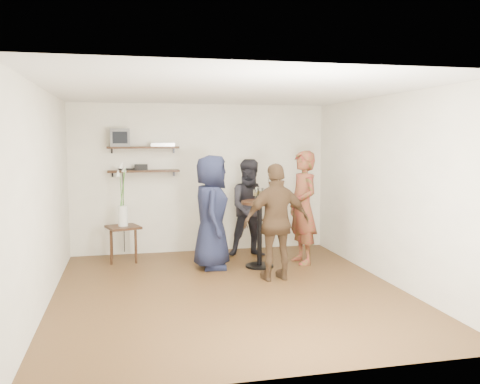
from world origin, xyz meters
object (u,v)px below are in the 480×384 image
drinks_table (260,225)px  person_brown (277,222)px  person_plaid (303,207)px  side_table (123,232)px  person_navy (211,212)px  radio (141,167)px  person_dark (252,208)px  crt_monitor (120,138)px  dvd_deck (162,145)px

drinks_table → person_brown: size_ratio=0.63×
drinks_table → person_plaid: person_plaid is taller
side_table → person_navy: bearing=-29.5°
person_plaid → person_navy: bearing=-97.5°
radio → side_table: bearing=-129.3°
person_plaid → person_brown: (-0.69, -0.84, -0.08)m
person_plaid → person_dark: bearing=-140.8°
side_table → person_plaid: person_plaid is taller
crt_monitor → person_dark: crt_monitor is taller
person_dark → crt_monitor: bearing=171.4°
side_table → person_dark: 2.16m
side_table → drinks_table: bearing=-22.4°
person_dark → person_navy: (-0.80, -0.65, 0.05)m
crt_monitor → person_plaid: crt_monitor is taller
crt_monitor → dvd_deck: size_ratio=0.80×
side_table → person_brown: size_ratio=0.37×
side_table → person_brown: 2.68m
side_table → person_brown: (2.13, -1.60, 0.34)m
side_table → person_navy: 1.58m
side_table → drinks_table: size_ratio=0.59×
person_dark → person_brown: bearing=-85.8°
dvd_deck → radio: dvd_deck is taller
person_dark → person_navy: 1.03m
person_plaid → person_brown: size_ratio=1.09×
dvd_deck → person_plaid: (2.13, -1.14, -0.99)m
dvd_deck → person_navy: dvd_deck is taller
dvd_deck → drinks_table: 2.23m
radio → person_brown: 2.77m
dvd_deck → side_table: (-0.68, -0.39, -1.41)m
crt_monitor → person_brown: bearing=-42.7°
dvd_deck → person_dark: (1.45, -0.49, -1.07)m
side_table → person_dark: bearing=-2.9°
person_plaid → person_brown: bearing=-46.6°
radio → side_table: 1.15m
side_table → person_navy: person_navy is taller
person_navy → person_brown: size_ratio=1.06×
crt_monitor → dvd_deck: (0.70, 0.00, -0.12)m
crt_monitor → person_plaid: size_ratio=0.18×
radio → person_navy: person_navy is taller
crt_monitor → radio: 0.60m
dvd_deck → radio: 0.53m
dvd_deck → radio: bearing=180.0°
dvd_deck → side_table: bearing=-150.4°
drinks_table → person_brown: person_brown is taller
drinks_table → person_plaid: 0.78m
person_dark → side_table: bearing=-178.6°
person_brown → person_plaid: bearing=-133.4°
crt_monitor → person_plaid: 3.25m
drinks_table → person_navy: bearing=172.4°
crt_monitor → person_navy: size_ratio=0.18×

